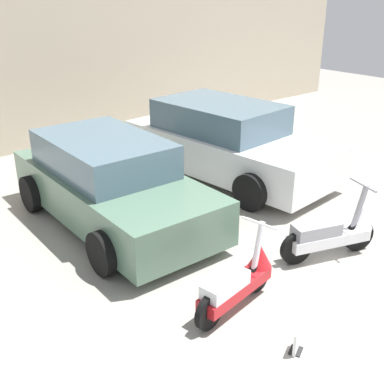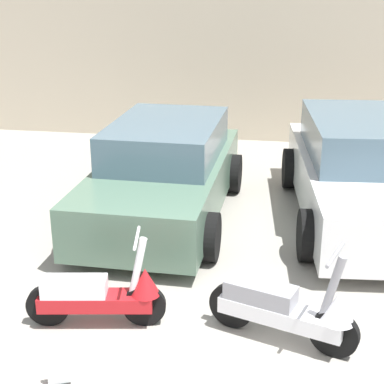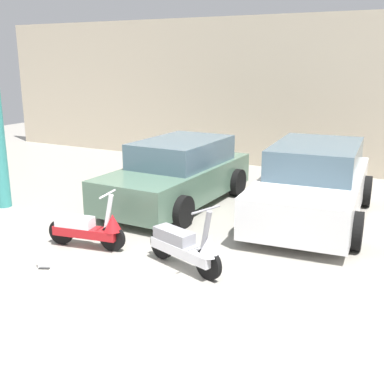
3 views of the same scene
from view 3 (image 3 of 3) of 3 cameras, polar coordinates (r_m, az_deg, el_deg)
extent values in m
plane|color=#9E998E|center=(6.48, -12.01, -11.80)|extent=(28.00, 28.00, 0.00)
cube|color=beige|center=(13.31, 11.41, 11.31)|extent=(19.60, 0.12, 4.05)
cylinder|color=black|center=(7.71, -9.41, -5.42)|extent=(0.43, 0.14, 0.42)
cylinder|color=black|center=(8.17, -15.24, -4.57)|extent=(0.43, 0.14, 0.42)
cube|color=#B2191E|center=(7.91, -12.43, -4.64)|extent=(1.12, 0.43, 0.15)
cube|color=white|center=(7.96, -13.72, -3.41)|extent=(0.65, 0.34, 0.16)
cylinder|color=white|center=(7.59, -9.88, -2.40)|extent=(0.20, 0.10, 0.60)
cylinder|color=white|center=(7.51, -9.98, -0.24)|extent=(0.11, 0.48, 0.03)
cone|color=#B2191E|center=(7.61, -9.38, -3.60)|extent=(0.32, 0.32, 0.27)
cylinder|color=black|center=(6.66, 1.95, -8.52)|extent=(0.45, 0.22, 0.45)
cylinder|color=black|center=(7.34, -3.62, -6.20)|extent=(0.45, 0.22, 0.45)
cube|color=silver|center=(6.97, -0.98, -6.89)|extent=(1.20, 0.64, 0.16)
cube|color=gray|center=(7.06, -2.15, -5.16)|extent=(0.71, 0.46, 0.18)
cylinder|color=gray|center=(6.53, 1.65, -4.76)|extent=(0.22, 0.14, 0.64)
cylinder|color=gray|center=(6.42, 1.67, -2.10)|extent=(0.20, 0.50, 0.03)
cone|color=silver|center=(6.54, 2.08, -6.32)|extent=(0.38, 0.38, 0.29)
cube|color=#51705B|center=(9.98, -1.87, 1.31)|extent=(1.71, 3.93, 0.65)
cube|color=slate|center=(10.05, -1.22, 4.80)|extent=(1.48, 2.21, 0.51)
cylinder|color=black|center=(8.62, -1.17, -2.32)|extent=(0.22, 0.60, 0.59)
cylinder|color=black|center=(9.55, -9.95, -0.78)|extent=(0.22, 0.60, 0.59)
cylinder|color=black|center=(10.70, 5.35, 1.16)|extent=(0.22, 0.60, 0.59)
cylinder|color=black|center=(11.45, -2.38, 2.18)|extent=(0.22, 0.60, 0.59)
cube|color=white|center=(9.29, 14.03, -0.05)|extent=(2.09, 4.28, 0.69)
cube|color=slate|center=(9.39, 14.51, 3.95)|extent=(1.72, 2.44, 0.54)
cylinder|color=black|center=(8.05, 18.79, -4.37)|extent=(0.27, 0.65, 0.63)
cylinder|color=black|center=(8.32, 6.45, -2.95)|extent=(0.27, 0.65, 0.63)
cylinder|color=black|center=(10.50, 19.88, 0.12)|extent=(0.27, 0.65, 0.63)
cylinder|color=black|center=(10.72, 10.33, 1.10)|extent=(0.27, 0.65, 0.63)
cube|color=black|center=(7.40, -17.02, -8.54)|extent=(0.20, 0.18, 0.01)
cube|color=white|center=(7.35, -17.10, -7.66)|extent=(0.19, 0.11, 0.26)
camera|label=1|loc=(8.52, -47.51, 13.90)|focal=45.00mm
camera|label=2|loc=(3.29, -48.56, 15.37)|focal=55.00mm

